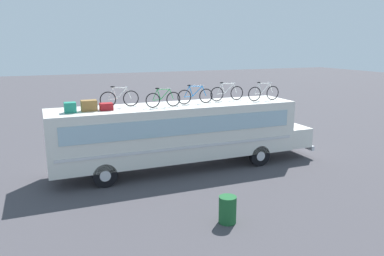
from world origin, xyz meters
name	(u,v)px	position (x,y,z in m)	size (l,w,h in m)	color
ground_plane	(177,169)	(0.00, 0.00, 0.00)	(120.00, 120.00, 0.00)	#423F44
bus	(181,132)	(0.26, 0.00, 1.80)	(12.93, 2.52, 3.08)	silver
luggage_bag_1	(70,108)	(-4.68, -0.25, 3.30)	(0.47, 0.43, 0.43)	#1E7F66
luggage_bag_2	(89,106)	(-3.92, -0.12, 3.31)	(0.65, 0.42, 0.46)	olive
luggage_bag_3	(106,107)	(-3.21, -0.18, 3.24)	(0.53, 0.44, 0.30)	maroon
rooftop_bicycle_1	(119,98)	(-2.52, 0.41, 3.48)	(1.74, 0.44, 0.95)	black
rooftop_bicycle_2	(163,99)	(-0.73, -0.34, 3.45)	(1.62, 0.44, 0.88)	black
rooftop_bicycle_3	(195,96)	(0.96, 0.02, 3.46)	(1.78, 0.44, 0.91)	black
rooftop_bicycle_4	(227,93)	(2.78, 0.30, 3.47)	(1.80, 0.44, 0.93)	black
rooftop_bicycle_5	(264,93)	(4.47, -0.35, 3.47)	(1.75, 0.44, 0.94)	black
trash_bin	(228,210)	(-0.33, -5.89, 0.46)	(0.59, 0.59, 0.92)	#1E592D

